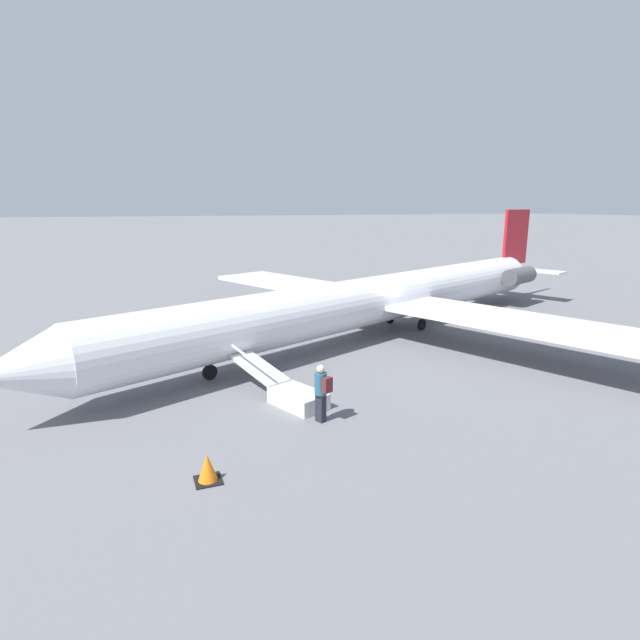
# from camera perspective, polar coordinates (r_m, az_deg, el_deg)

# --- Properties ---
(ground_plane) EXTENTS (600.00, 600.00, 0.00)m
(ground_plane) POSITION_cam_1_polar(r_m,az_deg,el_deg) (24.49, 5.84, -1.81)
(ground_plane) COLOR slate
(airplane_main) EXTENTS (31.50, 25.02, 5.96)m
(airplane_main) POSITION_cam_1_polar(r_m,az_deg,el_deg) (24.79, 7.30, 2.53)
(airplane_main) COLOR silver
(airplane_main) RESTS_ON ground
(boarding_stairs) EXTENTS (2.51, 4.09, 1.55)m
(boarding_stairs) POSITION_cam_1_polar(r_m,az_deg,el_deg) (16.24, -3.47, -8.20)
(boarding_stairs) COLOR silver
(boarding_stairs) RESTS_ON ground
(passenger) EXTENTS (0.45, 0.57, 1.74)m
(passenger) POSITION_cam_1_polar(r_m,az_deg,el_deg) (14.60, 0.17, -7.95)
(passenger) COLOR #23232D
(passenger) RESTS_ON ground
(traffic_cone_near_stairs) EXTENTS (0.61, 0.61, 0.67)m
(traffic_cone_near_stairs) POSITION_cam_1_polar(r_m,az_deg,el_deg) (12.22, -12.74, -16.24)
(traffic_cone_near_stairs) COLOR black
(traffic_cone_near_stairs) RESTS_ON ground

